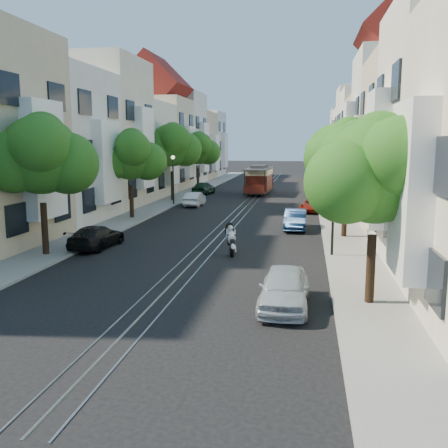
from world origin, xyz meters
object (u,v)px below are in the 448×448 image
at_px(tree_w_d, 198,149).
at_px(parked_car_w_mid, 195,199).
at_px(tree_e_b, 348,154).
at_px(lamp_west, 173,172).
at_px(sportbike_rider, 231,238).
at_px(tree_e_a, 377,174).
at_px(cable_car, 259,178).
at_px(tree_w_b, 131,157).
at_px(tree_e_c, 337,153).
at_px(parked_car_e_near, 284,288).
at_px(parked_car_w_near, 96,237).
at_px(tree_w_a, 41,157).
at_px(tree_e_d, 330,148).
at_px(parked_car_e_far, 313,205).
at_px(parked_car_w_far, 204,188).
at_px(lamp_east, 334,198).
at_px(parked_car_e_mid, 295,220).
at_px(tree_w_c, 172,146).

xyz_separation_m(tree_w_d, parked_car_w_mid, (2.74, -14.15, -4.00)).
bearing_deg(tree_e_b, lamp_west, 136.15).
bearing_deg(sportbike_rider, tree_e_a, -65.20).
bearing_deg(cable_car, tree_w_b, -108.26).
distance_m(tree_e_c, cable_car, 14.86).
height_order(parked_car_e_near, parked_car_w_near, parked_car_e_near).
bearing_deg(lamp_west, tree_w_b, -95.97).
distance_m(tree_w_a, cable_car, 31.70).
xyz_separation_m(tree_e_d, parked_car_w_near, (-12.86, -26.76, -4.28)).
relative_size(tree_e_a, tree_e_c, 0.96).
bearing_deg(tree_e_d, tree_e_b, -90.00).
distance_m(tree_w_a, parked_car_e_far, 22.28).
height_order(tree_w_a, parked_car_e_far, tree_w_a).
relative_size(tree_w_d, parked_car_w_mid, 1.78).
bearing_deg(tree_e_c, lamp_west, 171.51).
xyz_separation_m(tree_e_d, sportbike_rider, (-5.77, -27.24, -4.04)).
relative_size(parked_car_e_near, parked_car_w_far, 1.00).
height_order(parked_car_w_mid, parked_car_w_far, parked_car_w_far).
height_order(tree_e_a, sportbike_rider, tree_e_a).
relative_size(sportbike_rider, parked_car_w_far, 0.45).
relative_size(tree_e_b, parked_car_w_near, 1.66).
xyz_separation_m(parked_car_e_near, parked_car_w_near, (-10.00, 7.94, -0.09)).
bearing_deg(tree_e_a, tree_w_d, 110.27).
height_order(tree_e_b, tree_w_a, same).
bearing_deg(parked_car_w_mid, tree_w_d, -79.21).
xyz_separation_m(tree_w_d, lamp_west, (0.84, -13.98, -1.75)).
height_order(cable_car, parked_car_w_far, cable_car).
height_order(tree_w_b, lamp_east, tree_w_b).
height_order(tree_e_c, tree_w_a, tree_w_a).
height_order(parked_car_e_near, parked_car_e_far, parked_car_e_near).
distance_m(tree_w_d, sportbike_rider, 33.59).
bearing_deg(parked_car_w_mid, sportbike_rider, 107.88).
distance_m(lamp_east, parked_car_e_far, 15.95).
height_order(tree_e_d, parked_car_w_mid, tree_e_d).
bearing_deg(parked_car_e_mid, tree_e_c, 71.67).
xyz_separation_m(tree_e_d, tree_w_a, (-14.40, -29.00, -0.13)).
bearing_deg(parked_car_e_near, tree_e_c, 83.90).
height_order(tree_w_d, lamp_west, tree_w_d).
height_order(tree_w_c, lamp_west, tree_w_c).
distance_m(tree_e_a, lamp_west, 28.51).
bearing_deg(tree_w_c, tree_e_b, -48.01).
xyz_separation_m(tree_e_c, tree_w_d, (-14.40, 16.00, 0.00)).
height_order(tree_e_d, cable_car, tree_e_d).
height_order(tree_e_c, lamp_east, tree_e_c).
height_order(tree_e_a, tree_e_c, tree_e_c).
relative_size(cable_car, parked_car_w_far, 1.87).
bearing_deg(parked_car_e_near, parked_car_w_mid, 109.80).
relative_size(tree_w_c, parked_car_e_near, 1.80).
bearing_deg(parked_car_w_near, sportbike_rider, 179.94).
distance_m(tree_e_b, parked_car_w_near, 14.33).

